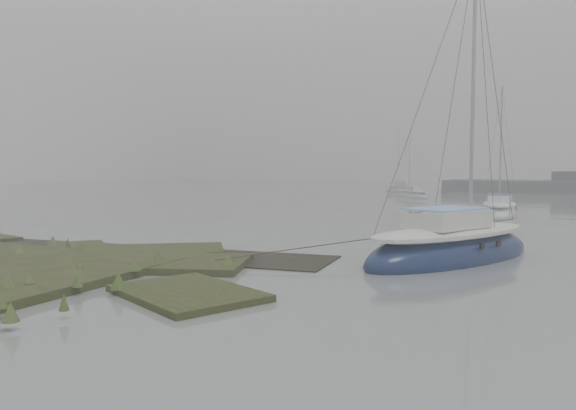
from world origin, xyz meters
The scene contains 5 objects.
ground centered at (0.00, 30.00, 0.00)m, with size 160.00×160.00×0.00m, color slate.
sailboat_main centered at (5.21, 7.36, 0.34)m, with size 5.73×8.10×10.97m.
sailboat_white centered at (5.18, 25.70, 0.27)m, with size 2.50×6.32×8.72m.
sailboat_far_a centered at (-4.37, 44.27, 0.22)m, with size 4.70×4.94×7.25m.
sailboat_far_c centered at (-8.28, 55.96, 0.25)m, with size 5.79×4.79×8.08m.
Camera 1 is at (8.09, -11.13, 3.00)m, focal length 35.00 mm.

